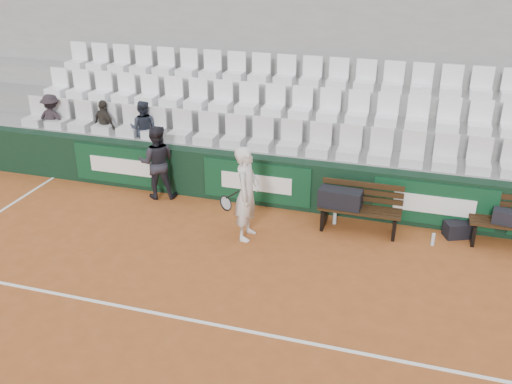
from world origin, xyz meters
name	(u,v)px	position (x,y,z in m)	size (l,w,h in m)	color
ground	(193,321)	(0.00, 0.00, 0.00)	(80.00, 80.00, 0.00)	#9D4F23
court_baseline	(193,320)	(0.00, 0.00, 0.00)	(18.00, 0.06, 0.01)	white
back_barrier	(272,182)	(0.07, 3.99, 0.50)	(18.00, 0.34, 1.00)	black
grandstand_tier_front	(277,170)	(0.00, 4.62, 0.50)	(18.00, 0.95, 1.00)	gray
grandstand_tier_mid	(288,145)	(0.00, 5.58, 0.72)	(18.00, 0.95, 1.45)	gray
grandstand_tier_back	(298,122)	(0.00, 6.53, 0.95)	(18.00, 0.95, 1.90)	gray
grandstand_rear_wall	(305,64)	(0.00, 7.15, 2.20)	(18.00, 0.30, 4.40)	gray
seat_row_front	(275,136)	(0.00, 4.45, 1.31)	(11.90, 0.44, 0.63)	silver
seat_row_mid	(287,101)	(0.00, 5.40, 1.77)	(11.90, 0.44, 0.63)	white
seat_row_back	(298,71)	(0.00, 6.35, 2.21)	(11.90, 0.44, 0.63)	white
bench_left	(359,220)	(1.91, 3.39, 0.23)	(1.50, 0.56, 0.45)	black
bench_right	(512,235)	(4.57, 3.60, 0.23)	(1.50, 0.56, 0.45)	#311D0E
sports_bag_left	(340,198)	(1.54, 3.38, 0.62)	(0.78, 0.33, 0.33)	black
sports_bag_right	(509,217)	(4.44, 3.55, 0.57)	(0.52, 0.24, 0.24)	black
sports_bag_ground	(458,230)	(3.67, 3.68, 0.14)	(0.47, 0.29, 0.29)	black
water_bottle_near	(335,218)	(1.44, 3.52, 0.13)	(0.07, 0.07, 0.25)	silver
water_bottle_far	(433,240)	(3.25, 3.22, 0.11)	(0.06, 0.06, 0.23)	silver
tennis_player	(247,193)	(0.00, 2.57, 0.87)	(0.70, 0.64, 1.74)	silver
ball_kid	(157,162)	(-2.28, 3.66, 0.78)	(0.76, 0.59, 1.56)	black
spectator_a	(50,101)	(-5.27, 4.50, 1.59)	(0.77, 0.44, 1.19)	black
spectator_b	(103,106)	(-3.92, 4.50, 1.58)	(0.68, 0.28, 1.16)	#2E2924
spectator_c	(142,108)	(-2.97, 4.50, 1.61)	(0.60, 0.47, 1.23)	#212531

